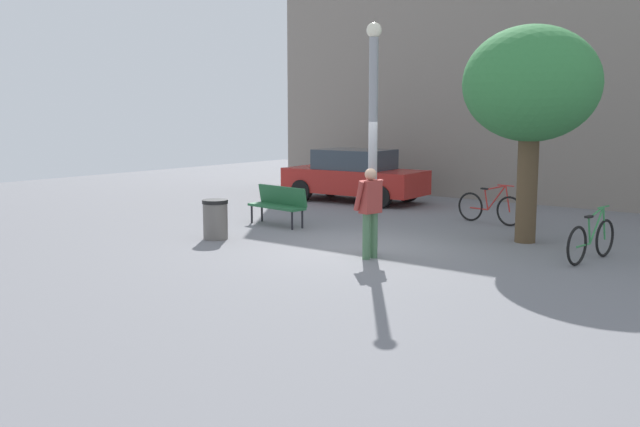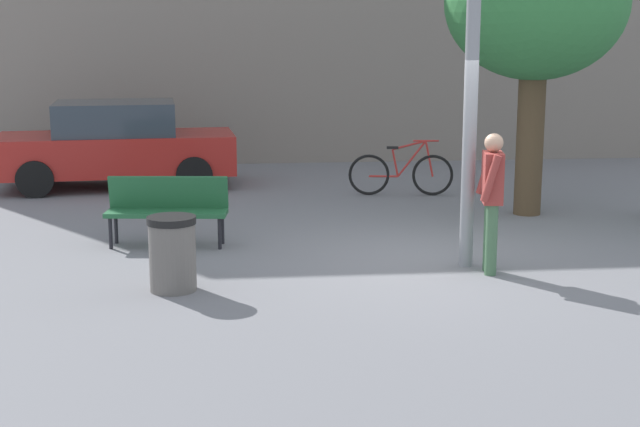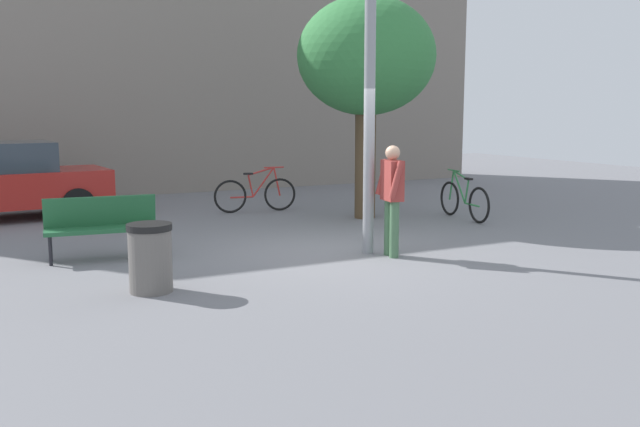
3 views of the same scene
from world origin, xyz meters
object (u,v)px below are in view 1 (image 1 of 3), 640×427
object	(u,v)px
bicycle_green	(592,240)
bicycle_red	(490,208)
park_bench	(279,202)
trash_bin	(215,219)
parked_car_red	(354,176)
person_by_lamppost	(370,207)
plaza_tree	(531,86)
lamppost	(373,129)

from	to	relation	value
bicycle_green	bicycle_red	world-z (taller)	same
park_bench	trash_bin	size ratio (longest dim) A/B	1.96
park_bench	parked_car_red	distance (m)	4.82
park_bench	person_by_lamppost	bearing A→B (deg)	-25.39
bicycle_green	parked_car_red	xyz separation A→B (m)	(-8.32, 4.20, 0.39)
plaza_tree	lamppost	bearing A→B (deg)	-120.33
person_by_lamppost	trash_bin	size ratio (longest dim) A/B	1.99
person_by_lamppost	park_bench	bearing A→B (deg)	154.61
plaza_tree	bicycle_red	bearing A→B (deg)	132.35
plaza_tree	bicycle_red	size ratio (longest dim) A/B	2.45
bicycle_green	parked_car_red	world-z (taller)	parked_car_red
bicycle_red	parked_car_red	distance (m)	5.17
trash_bin	lamppost	bearing A→B (deg)	11.55
lamppost	person_by_lamppost	bearing A→B (deg)	-60.85
park_bench	trash_bin	distance (m)	2.23
bicycle_red	parked_car_red	bearing A→B (deg)	164.95
lamppost	person_by_lamppost	world-z (taller)	lamppost
person_by_lamppost	plaza_tree	size ratio (longest dim) A/B	0.38
bicycle_green	bicycle_red	distance (m)	4.39
park_bench	parked_car_red	size ratio (longest dim) A/B	0.38
person_by_lamppost	plaza_tree	bearing A→B (deg)	64.95
parked_car_red	park_bench	bearing A→B (deg)	-75.91
lamppost	bicycle_green	xyz separation A→B (m)	(3.46, 1.97, -1.98)
lamppost	person_by_lamppost	xyz separation A→B (m)	(0.19, -0.35, -1.40)
person_by_lamppost	bicycle_red	world-z (taller)	person_by_lamppost
lamppost	plaza_tree	distance (m)	3.60
bicycle_green	park_bench	bearing A→B (deg)	-176.18
person_by_lamppost	plaza_tree	world-z (taller)	plaza_tree
park_bench	bicycle_green	size ratio (longest dim) A/B	0.91
lamppost	trash_bin	distance (m)	4.08
person_by_lamppost	parked_car_red	xyz separation A→B (m)	(-5.06, 6.52, -0.19)
bicycle_red	trash_bin	world-z (taller)	bicycle_red
person_by_lamppost	park_bench	xyz separation A→B (m)	(-3.89, 1.84, -0.42)
park_bench	parked_car_red	xyz separation A→B (m)	(-1.17, 4.67, 0.23)
plaza_tree	parked_car_red	world-z (taller)	plaza_tree
person_by_lamppost	lamppost	bearing A→B (deg)	119.15
lamppost	parked_car_red	bearing A→B (deg)	128.25
lamppost	bicycle_red	bearing A→B (deg)	88.62
plaza_tree	person_by_lamppost	bearing A→B (deg)	-115.05
lamppost	bicycle_green	bearing A→B (deg)	29.75
person_by_lamppost	bicycle_red	xyz separation A→B (m)	(-0.08, 5.18, -0.58)
lamppost	plaza_tree	size ratio (longest dim) A/B	0.97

